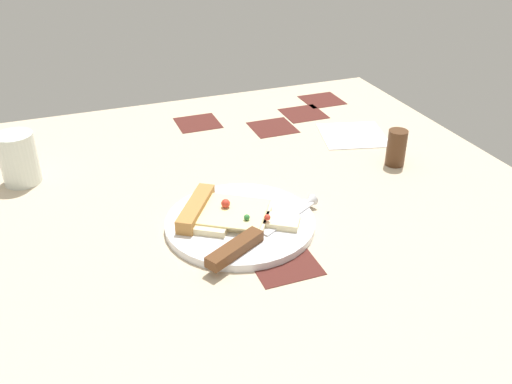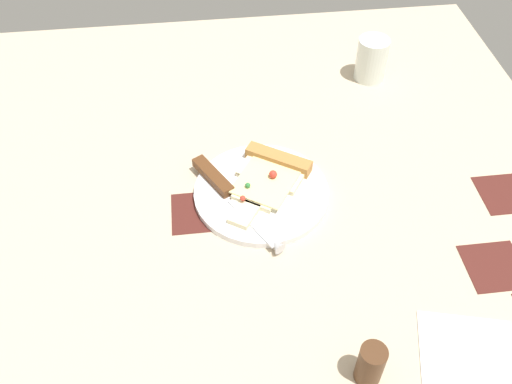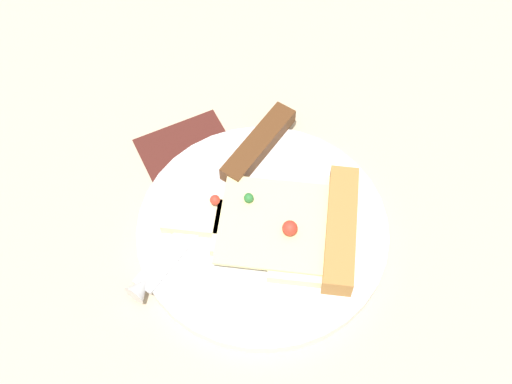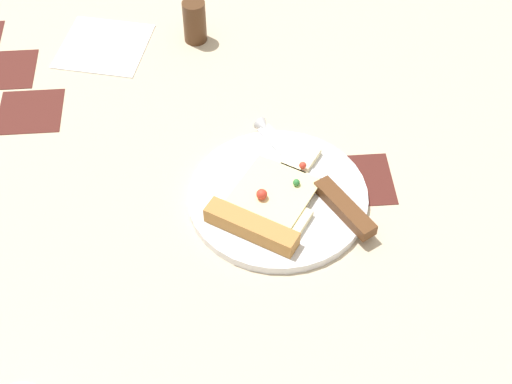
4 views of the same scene
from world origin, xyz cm
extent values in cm
cube|color=#C6B293|center=(0.00, 0.00, -1.50)|extent=(112.27, 112.27, 3.00)
cube|color=#4C1E19|center=(-40.99, 7.32, -0.10)|extent=(9.00, 9.00, 0.20)
cube|color=#4C1E19|center=(-37.77, 31.17, -0.10)|extent=(9.00, 9.00, 0.20)
cube|color=#4C1E19|center=(11.74, 5.09, -0.10)|extent=(9.00, 9.00, 0.20)
cube|color=#4C1E19|center=(-44.04, 38.97, -0.10)|extent=(9.00, 9.00, 0.20)
cube|color=#4C1E19|center=(-32.89, 21.65, -0.10)|extent=(9.00, 9.00, 0.20)
cylinder|color=silver|center=(0.83, 2.46, 0.62)|extent=(23.04, 23.04, 1.23)
cube|color=beige|center=(-1.36, -0.89, 1.73)|extent=(12.49, 11.03, 1.00)
cube|color=beige|center=(1.65, 3.72, 1.73)|extent=(9.09, 8.62, 1.00)
cube|color=beige|center=(4.38, 7.90, 1.73)|extent=(5.86, 6.32, 1.00)
cube|color=#F2E099|center=(0.28, 1.62, 2.38)|extent=(13.17, 13.40, 0.30)
cube|color=#B27A3D|center=(-3.00, -3.41, 2.33)|extent=(11.47, 8.73, 2.20)
sphere|color=red|center=(-1.38, 0.91, 3.23)|extent=(1.39, 1.39, 1.39)
sphere|color=red|center=(4.29, 5.57, 3.00)|extent=(0.94, 0.94, 0.94)
sphere|color=#2D7A38|center=(3.15, 2.73, 2.99)|extent=(0.91, 0.91, 0.91)
cube|color=silver|center=(2.86, 9.37, 1.38)|extent=(7.67, 11.42, 0.30)
cone|color=silver|center=(-0.10, 14.58, 1.38)|extent=(2.73, 2.73, 2.00)
cube|color=#593319|center=(8.79, -1.06, 2.03)|extent=(6.85, 9.78, 1.60)
cylinder|color=silver|center=(-26.21, -28.56, 4.54)|extent=(6.41, 6.41, 9.09)
cylinder|color=#4C2D19|center=(-8.88, 36.41, 3.41)|extent=(3.55, 3.55, 6.83)
cube|color=white|center=(-23.19, 35.70, 0.20)|extent=(15.86, 15.86, 0.40)
camera|label=1|loc=(68.66, -20.59, 47.24)|focal=38.98mm
camera|label=2|loc=(9.56, 66.63, 70.69)|focal=39.16mm
camera|label=3|loc=(-25.30, 15.97, 53.66)|focal=46.21mm
camera|label=4|loc=(-6.66, -59.17, 73.93)|focal=52.70mm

